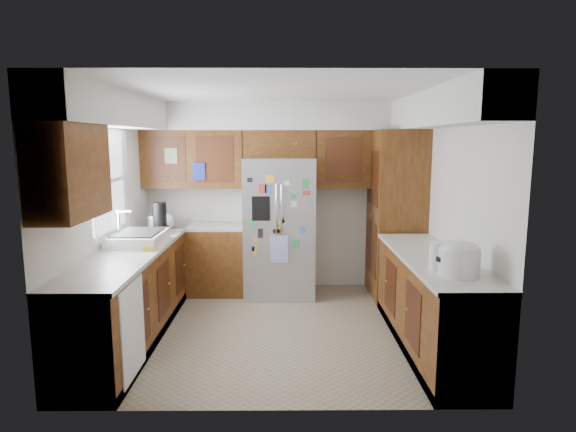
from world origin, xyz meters
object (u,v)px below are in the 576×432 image
Objects in this scene: pantry at (396,215)px; rice_cooker at (459,257)px; paper_towel at (436,256)px; fridge at (279,227)px.

rice_cooker is at bearing -90.01° from pantry.
pantry reaches higher than rice_cooker.
paper_towel is at bearing -93.93° from pantry.
fridge is 2.78m from rice_cooker.
fridge is 7.25× the size of paper_towel.
pantry is at bearing -2.06° from fridge.
pantry is 2.15m from paper_towel.
rice_cooker is 1.38× the size of paper_towel.
rice_cooker is at bearing -43.08° from paper_towel.
rice_cooker is 0.20m from paper_towel.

